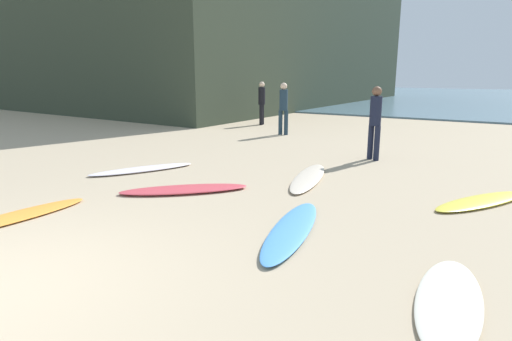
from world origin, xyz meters
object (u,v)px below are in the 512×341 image
object	(u,v)px
surfboard_0	(308,177)
beachgoer_far	(262,101)
surfboard_5	(449,301)
beachgoer_mid	(375,119)
surfboard_3	(15,217)
surfboard_6	(184,189)
surfboard_1	(292,229)
surfboard_2	(142,169)
beachgoer_near	(283,106)
surfboard_4	(482,201)

from	to	relation	value
surfboard_0	beachgoer_far	distance (m)	9.24
surfboard_5	beachgoer_mid	size ratio (longest dim) A/B	1.06
surfboard_3	surfboard_6	distance (m)	2.70
surfboard_1	surfboard_3	size ratio (longest dim) A/B	1.09
beachgoer_mid	surfboard_2	bearing A→B (deg)	-110.59
surfboard_1	beachgoer_mid	distance (m)	5.53
surfboard_0	beachgoer_far	size ratio (longest dim) A/B	1.46
surfboard_6	surfboard_0	bearing A→B (deg)	99.35
beachgoer_mid	beachgoer_far	xyz separation A→B (m)	(-6.07, 4.71, -0.03)
beachgoer_mid	beachgoer_far	bearing A→B (deg)	167.10
beachgoer_mid	surfboard_5	bearing A→B (deg)	-42.52
beachgoer_far	beachgoer_near	bearing A→B (deg)	30.24
surfboard_2	surfboard_5	size ratio (longest dim) A/B	1.21
surfboard_1	surfboard_6	bearing A→B (deg)	150.20
surfboard_3	beachgoer_mid	bearing A→B (deg)	68.02
surfboard_3	surfboard_6	world-z (taller)	surfboard_6
surfboard_0	surfboard_2	distance (m)	3.66
surfboard_0	beachgoer_mid	bearing A→B (deg)	-115.73
surfboard_1	surfboard_3	world-z (taller)	surfboard_1
surfboard_1	beachgoer_far	bearing A→B (deg)	109.30
surfboard_1	surfboard_4	xyz separation A→B (m)	(2.10, 2.83, -0.01)
surfboard_3	surfboard_6	xyz separation A→B (m)	(1.18, 2.44, 0.01)
surfboard_4	beachgoer_mid	bearing A→B (deg)	164.59
surfboard_4	surfboard_6	distance (m)	5.12
surfboard_2	surfboard_3	distance (m)	3.30
surfboard_3	beachgoer_near	xyz separation A→B (m)	(-0.70, 9.75, 0.97)
surfboard_2	surfboard_4	world-z (taller)	surfboard_2
beachgoer_near	beachgoer_far	size ratio (longest dim) A/B	1.01
beachgoer_far	surfboard_0	bearing A→B (deg)	21.61
beachgoer_near	surfboard_6	bearing A→B (deg)	91.10
surfboard_1	surfboard_6	world-z (taller)	surfboard_6
surfboard_4	beachgoer_far	bearing A→B (deg)	169.27
surfboard_3	beachgoer_far	xyz separation A→B (m)	(-2.83, 11.82, 0.95)
surfboard_3	beachgoer_near	size ratio (longest dim) A/B	1.25
surfboard_0	beachgoer_far	world-z (taller)	beachgoer_far
beachgoer_far	surfboard_3	bearing A→B (deg)	-1.95
surfboard_0	beachgoer_far	xyz separation A→B (m)	(-5.53, 7.34, 0.94)
beachgoer_mid	beachgoer_far	world-z (taller)	beachgoer_mid
surfboard_0	beachgoer_near	size ratio (longest dim) A/B	1.44
surfboard_6	beachgoer_far	world-z (taller)	beachgoer_far
surfboard_1	beachgoer_mid	size ratio (longest dim) A/B	1.35
surfboard_2	surfboard_3	xyz separation A→B (m)	(0.73, -3.22, -0.01)
surfboard_2	surfboard_6	world-z (taller)	surfboard_6
surfboard_5	beachgoer_far	bearing A→B (deg)	-56.96
surfboard_4	surfboard_5	bearing A→B (deg)	-60.66
surfboard_2	beachgoer_far	bearing A→B (deg)	130.14
surfboard_3	beachgoer_near	distance (m)	9.82
surfboard_5	beachgoer_mid	world-z (taller)	beachgoer_mid
surfboard_2	beachgoer_far	world-z (taller)	beachgoer_far
surfboard_1	surfboard_5	bearing A→B (deg)	-36.03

